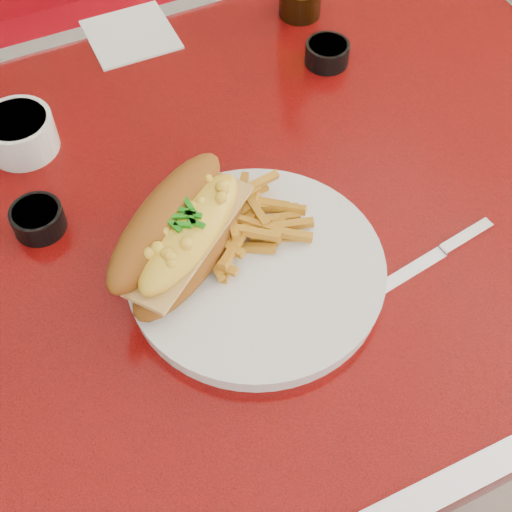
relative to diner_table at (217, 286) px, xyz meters
name	(u,v)px	position (x,y,z in m)	size (l,w,h in m)	color
ground	(230,446)	(0.00, 0.00, -0.61)	(8.00, 8.00, 0.00)	silver
diner_table	(217,286)	(0.00, 0.00, 0.00)	(1.23, 0.83, 0.77)	red
booth_bench_far	(87,102)	(0.00, 0.81, -0.32)	(1.20, 0.51, 0.90)	#A20A17
dinner_plate	(256,271)	(0.01, -0.11, 0.17)	(0.35, 0.35, 0.02)	white
mac_hoagie	(182,233)	(-0.06, -0.06, 0.22)	(0.23, 0.21, 0.09)	#8E4F16
fries_pile	(236,221)	(0.01, -0.05, 0.20)	(0.12, 0.11, 0.04)	gold
fork	(240,222)	(0.02, -0.04, 0.18)	(0.04, 0.14, 0.00)	silver
gravy_ramekin	(20,133)	(-0.18, 0.21, 0.19)	(0.11, 0.11, 0.05)	white
sauce_cup_left	(38,218)	(-0.19, 0.07, 0.18)	(0.08, 0.08, 0.03)	black
sauce_cup_right	(327,52)	(0.26, 0.19, 0.18)	(0.06, 0.06, 0.03)	black
knife	(436,255)	(0.21, -0.17, 0.16)	(0.20, 0.05, 0.01)	silver
paper_napkin	(131,35)	(0.03, 0.37, 0.16)	(0.12, 0.12, 0.00)	white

